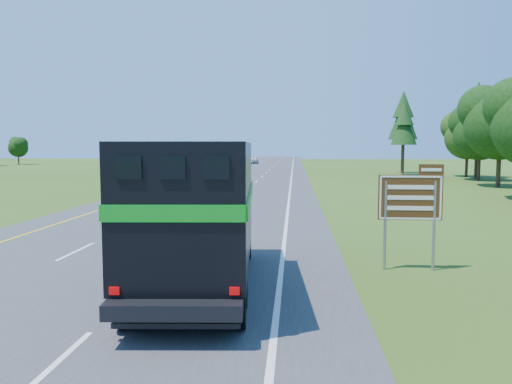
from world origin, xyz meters
The scene contains 6 objects.
road centered at (0.00, 50.00, 0.02)m, with size 15.00×260.00×0.04m, color #38383A.
lane_markings centered at (0.00, 50.00, 0.04)m, with size 11.15×260.00×0.01m.
horse_truck centered at (3.39, 6.86, 2.07)m, with size 3.26×8.75×3.80m.
white_suv centered at (-4.03, 54.48, 0.86)m, with size 2.71×5.88×1.63m, color white.
far_car centered at (-3.02, 102.94, 0.81)m, with size 1.82×4.53×1.54m, color #AEAFB5.
exit_sign centered at (9.39, 9.35, 2.09)m, with size 1.90×0.10×3.22m.
Camera 1 is at (5.88, -5.87, 3.74)m, focal length 35.00 mm.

